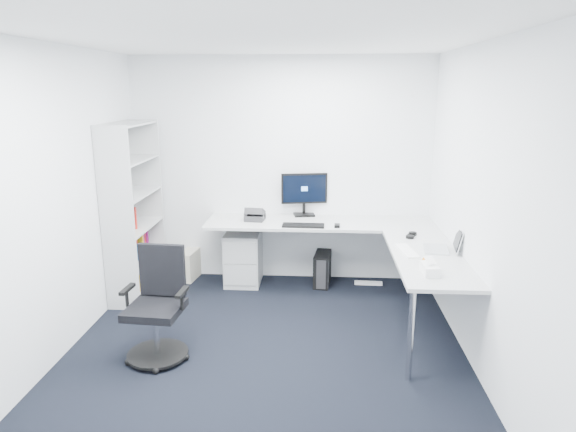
# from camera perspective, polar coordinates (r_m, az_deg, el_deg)

# --- Properties ---
(ground) EXTENTS (4.20, 4.20, 0.00)m
(ground) POSITION_cam_1_polar(r_m,az_deg,el_deg) (4.68, -2.73, -15.76)
(ground) COLOR black
(ceiling) EXTENTS (4.20, 4.20, 0.00)m
(ceiling) POSITION_cam_1_polar(r_m,az_deg,el_deg) (4.08, -3.20, 19.28)
(ceiling) COLOR white
(wall_back) EXTENTS (3.60, 0.02, 2.70)m
(wall_back) POSITION_cam_1_polar(r_m,az_deg,el_deg) (6.23, -0.78, 5.05)
(wall_back) COLOR white
(wall_back) RESTS_ON ground
(wall_front) EXTENTS (3.60, 0.02, 2.70)m
(wall_front) POSITION_cam_1_polar(r_m,az_deg,el_deg) (2.22, -9.18, -12.33)
(wall_front) COLOR white
(wall_front) RESTS_ON ground
(wall_left) EXTENTS (0.02, 4.20, 2.70)m
(wall_left) POSITION_cam_1_polar(r_m,az_deg,el_deg) (4.73, -25.17, 0.79)
(wall_left) COLOR white
(wall_left) RESTS_ON ground
(wall_right) EXTENTS (0.02, 4.20, 2.70)m
(wall_right) POSITION_cam_1_polar(r_m,az_deg,el_deg) (4.36, 21.26, 0.13)
(wall_right) COLOR white
(wall_right) RESTS_ON ground
(l_desk) EXTENTS (2.79, 1.56, 0.81)m
(l_desk) POSITION_cam_1_polar(r_m,az_deg,el_deg) (5.77, 4.21, -5.42)
(l_desk) COLOR #B4B7B7
(l_desk) RESTS_ON ground
(drawer_pedestal) EXTENTS (0.42, 0.52, 0.64)m
(drawer_pedestal) POSITION_cam_1_polar(r_m,az_deg,el_deg) (6.28, -4.97, -4.62)
(drawer_pedestal) COLOR #B4B7B7
(drawer_pedestal) RESTS_ON ground
(bookshelf) EXTENTS (0.38, 0.98, 1.97)m
(bookshelf) POSITION_cam_1_polar(r_m,az_deg,el_deg) (6.02, -16.86, 0.57)
(bookshelf) COLOR #B9BBBB
(bookshelf) RESTS_ON ground
(task_chair) EXTENTS (0.59, 0.59, 0.99)m
(task_chair) POSITION_cam_1_polar(r_m,az_deg,el_deg) (4.64, -14.60, -9.71)
(task_chair) COLOR black
(task_chair) RESTS_ON ground
(black_pc_tower) EXTENTS (0.22, 0.42, 0.39)m
(black_pc_tower) POSITION_cam_1_polar(r_m,az_deg,el_deg) (6.25, 3.84, -5.87)
(black_pc_tower) COLOR black
(black_pc_tower) RESTS_ON ground
(beige_pc_tower) EXTENTS (0.22, 0.40, 0.36)m
(beige_pc_tower) POSITION_cam_1_polar(r_m,az_deg,el_deg) (6.55, -10.90, -5.34)
(beige_pc_tower) COLOR beige
(beige_pc_tower) RESTS_ON ground
(power_strip) EXTENTS (0.34, 0.07, 0.04)m
(power_strip) POSITION_cam_1_polar(r_m,az_deg,el_deg) (6.36, 8.92, -7.37)
(power_strip) COLOR white
(power_strip) RESTS_ON ground
(monitor) EXTENTS (0.58, 0.27, 0.53)m
(monitor) POSITION_cam_1_polar(r_m,az_deg,el_deg) (6.19, 1.83, 2.45)
(monitor) COLOR black
(monitor) RESTS_ON l_desk
(black_keyboard) EXTENTS (0.47, 0.18, 0.02)m
(black_keyboard) POSITION_cam_1_polar(r_m,az_deg,el_deg) (5.76, 1.71, -1.05)
(black_keyboard) COLOR black
(black_keyboard) RESTS_ON l_desk
(mouse) EXTENTS (0.07, 0.10, 0.03)m
(mouse) POSITION_cam_1_polar(r_m,az_deg,el_deg) (5.75, 5.48, -1.08)
(mouse) COLOR black
(mouse) RESTS_ON l_desk
(desk_phone) EXTENTS (0.24, 0.24, 0.15)m
(desk_phone) POSITION_cam_1_polar(r_m,az_deg,el_deg) (6.02, -3.69, 0.24)
(desk_phone) COLOR #2B2B2E
(desk_phone) RESTS_ON l_desk
(laptop) EXTENTS (0.37, 0.36, 0.23)m
(laptop) POSITION_cam_1_polar(r_m,az_deg,el_deg) (5.10, 16.20, -2.44)
(laptop) COLOR silver
(laptop) RESTS_ON l_desk
(white_keyboard) EXTENTS (0.18, 0.44, 0.01)m
(white_keyboard) POSITION_cam_1_polar(r_m,az_deg,el_deg) (5.02, 13.06, -3.78)
(white_keyboard) COLOR white
(white_keyboard) RESTS_ON l_desk
(headphones) EXTENTS (0.19, 0.23, 0.05)m
(headphones) POSITION_cam_1_polar(r_m,az_deg,el_deg) (5.52, 13.55, -1.98)
(headphones) COLOR black
(headphones) RESTS_ON l_desk
(orange_fruit) EXTENTS (0.09, 0.09, 0.09)m
(orange_fruit) POSITION_cam_1_polar(r_m,az_deg,el_deg) (4.65, 15.18, -4.86)
(orange_fruit) COLOR orange
(orange_fruit) RESTS_ON l_desk
(tissue_box) EXTENTS (0.13, 0.24, 0.08)m
(tissue_box) POSITION_cam_1_polar(r_m,az_deg,el_deg) (4.48, 15.45, -5.70)
(tissue_box) COLOR white
(tissue_box) RESTS_ON l_desk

